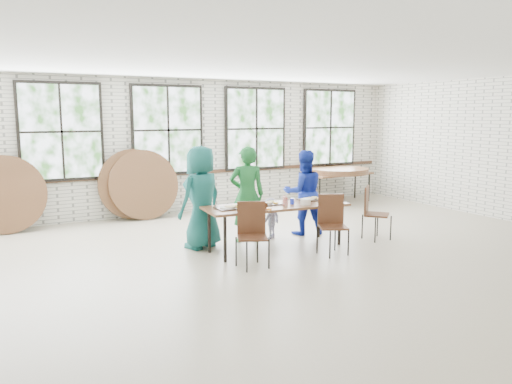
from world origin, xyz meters
The scene contains 13 objects.
room centered at (0.00, 4.44, 1.83)m, with size 12.00×12.00×12.00m.
dining_table centered at (0.59, 0.78, 0.69)m, with size 2.46×0.99×0.74m.
chair_near_left centered at (-0.22, 0.13, 0.56)m, with size 0.55×0.54×0.95m.
chair_near_right centered at (1.23, 0.12, 0.56)m, with size 0.55×0.54×0.95m.
chair_spare centered at (2.41, 0.52, 0.56)m, with size 0.58×0.58×0.95m.
adult_teal centered at (-0.47, 1.43, 0.86)m, with size 0.84×0.54×1.71m, color #185B5C.
adult_green centered at (0.38, 1.43, 0.84)m, with size 0.61×0.40×1.68m, color #1B682E.
toddler centered at (0.86, 1.43, 0.37)m, with size 0.47×0.27×0.74m, color #1D1543.
adult_blue centered at (1.57, 1.43, 0.78)m, with size 0.76×0.59×1.57m, color #172CA4.
storage_table centered at (4.28, 3.86, 0.69)m, with size 1.87×0.93×0.74m.
tabletop_clutter centered at (0.68, 0.75, 0.77)m, with size 2.05×0.59×0.11m.
round_tops_stacked centered at (4.28, 3.86, 0.80)m, with size 1.50×1.50×0.13m.
round_tops_leaning centered at (-2.07, 4.24, 0.74)m, with size 4.37×0.47×1.50m.
Camera 1 is at (-3.59, -6.15, 2.21)m, focal length 35.00 mm.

